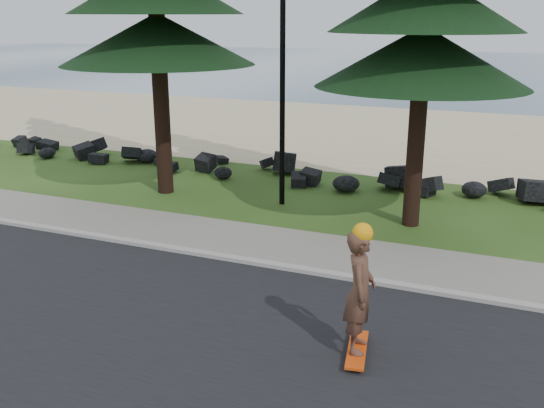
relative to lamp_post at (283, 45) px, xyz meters
name	(u,v)px	position (x,y,z in m)	size (l,w,h in m)	color
ground	(229,243)	(0.00, -3.20, -4.13)	(160.00, 160.00, 0.00)	#2E4515
road	(102,338)	(0.00, -7.70, -4.12)	(160.00, 7.00, 0.02)	black
kerb	(210,255)	(0.00, -4.10, -4.08)	(160.00, 0.20, 0.10)	#A8A298
sidewalk	(233,238)	(0.00, -3.00, -4.09)	(160.00, 2.00, 0.08)	gray
beach_sand	(377,132)	(0.00, 11.30, -4.13)	(160.00, 15.00, 0.01)	tan
ocean	(463,68)	(0.00, 47.80, -4.13)	(160.00, 58.00, 0.01)	#3B5D72
seawall_boulders	(311,182)	(0.00, 2.40, -4.13)	(60.00, 2.40, 1.10)	black
lamp_post	(283,45)	(0.00, 0.00, 0.00)	(0.25, 0.14, 8.14)	black
skateboarder	(360,292)	(3.83, -6.68, -3.09)	(0.56, 1.14, 2.07)	#E4440D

